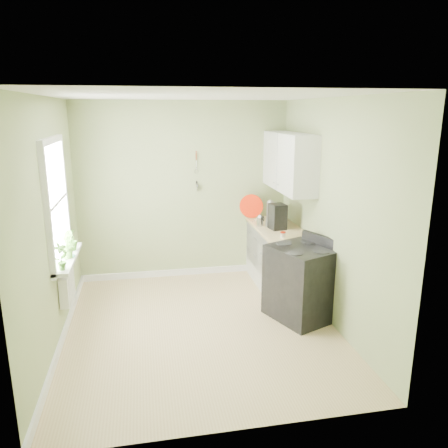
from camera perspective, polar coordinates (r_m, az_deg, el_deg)
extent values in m
cube|color=tan|center=(5.45, -3.06, -13.43)|extent=(3.20, 3.60, 0.02)
cube|color=white|center=(4.81, -3.51, 16.50)|extent=(3.20, 3.60, 0.02)
cube|color=#A0AE76|center=(6.72, -5.31, 4.26)|extent=(3.20, 0.02, 2.70)
cube|color=#A0AE76|center=(5.02, -21.81, -0.28)|extent=(0.02, 3.60, 2.70)
cube|color=#A0AE76|center=(5.40, 13.92, 1.34)|extent=(0.02, 3.60, 2.70)
cube|color=white|center=(6.44, 7.24, -4.69)|extent=(0.60, 1.60, 0.87)
cube|color=#E0C689|center=(6.30, 7.28, -0.78)|extent=(0.64, 1.60, 0.04)
cube|color=white|center=(6.26, 8.47, 8.03)|extent=(0.35, 1.40, 0.80)
cube|color=white|center=(5.26, -21.21, 2.66)|extent=(0.02, 1.00, 1.30)
cube|color=white|center=(5.17, -21.69, 10.11)|extent=(0.06, 1.14, 0.07)
cube|color=white|center=(5.43, -20.34, -4.41)|extent=(0.06, 1.14, 0.07)
cube|color=white|center=(5.26, -20.99, 2.67)|extent=(0.04, 1.00, 0.04)
cube|color=white|center=(5.41, -19.73, -4.24)|extent=(0.18, 1.14, 0.04)
cube|color=white|center=(5.48, -19.82, -7.69)|extent=(0.12, 0.50, 0.35)
cylinder|color=#E0C689|center=(6.64, -3.65, 8.79)|extent=(0.02, 0.02, 0.10)
cylinder|color=silver|center=(6.65, -3.63, 7.76)|extent=(0.01, 0.01, 0.16)
cylinder|color=silver|center=(6.70, -3.59, 4.87)|extent=(0.01, 0.14, 0.14)
cube|color=black|center=(5.59, 9.99, -7.72)|extent=(0.89, 0.95, 0.89)
cube|color=black|center=(5.43, 10.20, -3.21)|extent=(0.89, 0.95, 0.03)
cube|color=black|center=(5.52, 13.03, -2.31)|extent=(0.35, 0.72, 0.14)
cylinder|color=#B2B2B7|center=(5.36, 6.81, -4.60)|extent=(0.26, 0.58, 0.02)
cube|color=red|center=(5.51, 6.44, -6.03)|extent=(0.10, 0.21, 0.38)
cube|color=#B2B2B7|center=(6.49, 6.31, 0.21)|extent=(0.26, 0.31, 0.07)
cube|color=#B2B2B7|center=(6.57, 6.05, 1.51)|extent=(0.13, 0.10, 0.20)
cube|color=#B2B2B7|center=(6.45, 6.32, 2.32)|extent=(0.21, 0.29, 0.09)
sphere|color=#B2B2B7|center=(6.54, 6.08, 2.73)|extent=(0.11, 0.11, 0.11)
cylinder|color=silver|center=(6.43, 6.46, 0.56)|extent=(0.15, 0.15, 0.12)
cylinder|color=silver|center=(6.40, 4.70, 0.33)|extent=(0.10, 0.10, 0.13)
cone|color=silver|center=(6.38, 4.72, 1.07)|extent=(0.10, 0.10, 0.04)
cylinder|color=silver|center=(6.38, 4.09, 0.50)|extent=(0.09, 0.03, 0.07)
cube|color=black|center=(6.24, 7.00, 0.97)|extent=(0.24, 0.25, 0.36)
cylinder|color=black|center=(6.26, 6.70, -0.01)|extent=(0.11, 0.11, 0.12)
cylinder|color=red|center=(6.86, 3.59, 2.34)|extent=(0.36, 0.21, 0.37)
cylinder|color=beige|center=(5.85, 7.70, -1.45)|extent=(0.07, 0.07, 0.07)
cylinder|color=red|center=(5.84, 7.71, -1.08)|extent=(0.07, 0.07, 0.01)
imported|color=#467E27|center=(4.94, -20.55, -3.99)|extent=(0.19, 0.20, 0.31)
imported|color=#467E27|center=(5.33, -19.84, -2.54)|extent=(0.18, 0.21, 0.32)
imported|color=#467E27|center=(5.61, -19.38, -1.93)|extent=(0.21, 0.21, 0.27)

